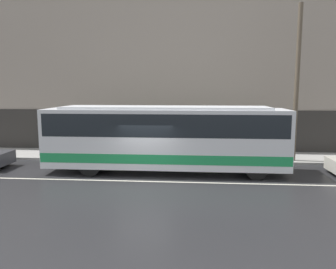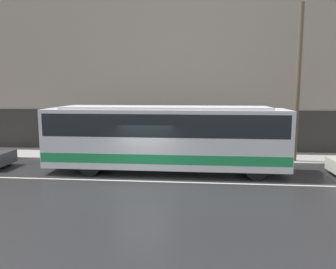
# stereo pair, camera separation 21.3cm
# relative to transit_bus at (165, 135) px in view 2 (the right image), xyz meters

# --- Properties ---
(ground_plane) EXTENTS (60.00, 60.00, 0.00)m
(ground_plane) POSITION_rel_transit_bus_xyz_m (-0.79, -1.81, -1.86)
(ground_plane) COLOR #262628
(sidewalk) EXTENTS (60.00, 3.19, 0.12)m
(sidewalk) POSITION_rel_transit_bus_xyz_m (-0.79, 3.79, -1.80)
(sidewalk) COLOR #A09E99
(sidewalk) RESTS_ON ground_plane
(building_facade) EXTENTS (60.00, 0.35, 12.01)m
(building_facade) POSITION_rel_transit_bus_xyz_m (-0.79, 5.53, 3.94)
(building_facade) COLOR gray
(building_facade) RESTS_ON ground_plane
(lane_stripe) EXTENTS (54.00, 0.14, 0.01)m
(lane_stripe) POSITION_rel_transit_bus_xyz_m (-0.79, -1.81, -1.86)
(lane_stripe) COLOR beige
(lane_stripe) RESTS_ON ground_plane
(transit_bus) EXTENTS (11.87, 2.53, 3.31)m
(transit_bus) POSITION_rel_transit_bus_xyz_m (0.00, 0.00, 0.00)
(transit_bus) COLOR silver
(transit_bus) RESTS_ON ground_plane
(utility_pole_near) EXTENTS (0.25, 0.25, 8.63)m
(utility_pole_near) POSITION_rel_transit_bus_xyz_m (7.07, 2.75, 2.57)
(utility_pole_near) COLOR brown
(utility_pole_near) RESTS_ON sidewalk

